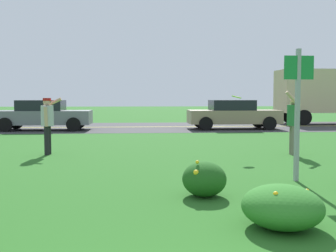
# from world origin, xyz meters

# --- Properties ---
(ground_plane) EXTENTS (120.00, 120.00, 0.00)m
(ground_plane) POSITION_xyz_m (0.00, 10.28, 0.00)
(ground_plane) COLOR #26601E
(highway_strip) EXTENTS (120.00, 7.59, 0.01)m
(highway_strip) POSITION_xyz_m (0.00, 20.56, 0.00)
(highway_strip) COLOR #38383A
(highway_strip) RESTS_ON ground
(highway_center_stripe) EXTENTS (120.00, 0.16, 0.00)m
(highway_center_stripe) POSITION_xyz_m (0.00, 20.56, 0.01)
(highway_center_stripe) COLOR yellow
(highway_center_stripe) RESTS_ON ground
(daylily_clump_mid_left) EXTENTS (0.71, 0.78, 0.60)m
(daylily_clump_mid_left) POSITION_xyz_m (0.60, 5.04, 0.28)
(daylily_clump_mid_left) COLOR #1E5619
(daylily_clump_mid_left) RESTS_ON ground
(daylily_clump_front_right) EXTENTS (0.98, 1.05, 0.52)m
(daylily_clump_front_right) POSITION_xyz_m (1.29, 3.39, 0.26)
(daylily_clump_front_right) COLOR #2D7526
(daylily_clump_front_right) RESTS_ON ground
(sign_post_near_path) EXTENTS (0.56, 0.10, 2.49)m
(sign_post_near_path) POSITION_xyz_m (2.55, 6.11, 1.51)
(sign_post_near_path) COLOR #93969B
(sign_post_near_path) RESTS_ON ground
(person_thrower_red_cap_gray_shirt) EXTENTS (0.55, 0.50, 1.58)m
(person_thrower_red_cap_gray_shirt) POSITION_xyz_m (-2.92, 10.16, 0.96)
(person_thrower_red_cap_gray_shirt) COLOR #B2B2B7
(person_thrower_red_cap_gray_shirt) RESTS_ON ground
(person_catcher_green_shirt) EXTENTS (0.48, 0.50, 1.77)m
(person_catcher_green_shirt) POSITION_xyz_m (3.85, 9.64, 0.95)
(person_catcher_green_shirt) COLOR #287038
(person_catcher_green_shirt) RESTS_ON ground
(frisbee_lime) EXTENTS (0.27, 0.27, 0.11)m
(frisbee_lime) POSITION_xyz_m (2.22, 9.51, 1.60)
(frisbee_lime) COLOR #8CD133
(car_gray_center_left) EXTENTS (4.50, 2.00, 1.45)m
(car_gray_center_left) POSITION_xyz_m (-4.95, 18.86, 0.74)
(car_gray_center_left) COLOR slate
(car_gray_center_left) RESTS_ON ground
(car_tan_center_right) EXTENTS (4.50, 2.00, 1.45)m
(car_tan_center_right) POSITION_xyz_m (4.36, 18.86, 0.74)
(car_tan_center_right) COLOR #937F60
(car_tan_center_right) RESTS_ON ground
(box_truck_navy) EXTENTS (6.70, 2.46, 3.20)m
(box_truck_navy) POSITION_xyz_m (11.17, 22.27, 1.80)
(box_truck_navy) COLOR navy
(box_truck_navy) RESTS_ON ground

